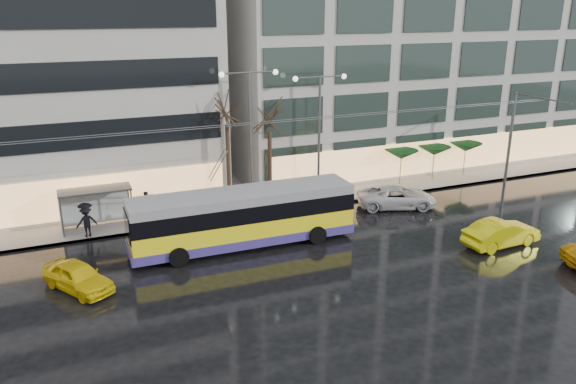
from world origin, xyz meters
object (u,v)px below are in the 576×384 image
trolleybus (243,219)px  street_lamp_near (250,120)px  bus_shelter (89,200)px  taxi_a (78,276)px

trolleybus → street_lamp_near: (2.54, 5.89, 4.39)m
bus_shelter → street_lamp_near: street_lamp_near is taller
bus_shelter → street_lamp_near: 11.14m
trolleybus → bus_shelter: bearing=143.6°
bus_shelter → taxi_a: bus_shelter is taller
trolleybus → street_lamp_near: 7.77m
bus_shelter → taxi_a: 7.89m
taxi_a → trolleybus: bearing=-19.6°
bus_shelter → trolleybus: bearing=-36.4°
trolleybus → taxi_a: 9.29m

